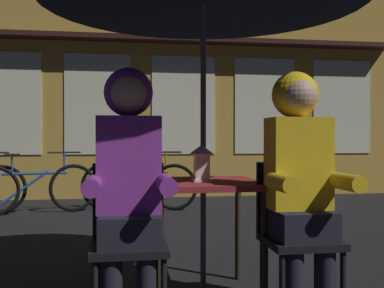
# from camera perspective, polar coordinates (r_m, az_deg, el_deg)

# --- Properties ---
(cafe_table) EXTENTS (0.72, 0.72, 0.74)m
(cafe_table) POSITION_cam_1_polar(r_m,az_deg,el_deg) (3.00, 1.38, -6.46)
(cafe_table) COLOR maroon
(cafe_table) RESTS_ON ground_plane
(lantern) EXTENTS (0.11, 0.11, 0.23)m
(lantern) POSITION_cam_1_polar(r_m,az_deg,el_deg) (2.93, 1.18, -2.26)
(lantern) COLOR white
(lantern) RESTS_ON cafe_table
(chair_left) EXTENTS (0.40, 0.40, 0.87)m
(chair_left) POSITION_cam_1_polar(r_m,az_deg,el_deg) (2.62, -7.75, -10.82)
(chair_left) COLOR black
(chair_left) RESTS_ON ground_plane
(chair_right) EXTENTS (0.40, 0.40, 0.87)m
(chair_right) POSITION_cam_1_polar(r_m,az_deg,el_deg) (2.80, 12.61, -10.07)
(chair_right) COLOR black
(chair_right) RESTS_ON ground_plane
(person_left_hooded) EXTENTS (0.45, 0.56, 1.40)m
(person_left_hooded) POSITION_cam_1_polar(r_m,az_deg,el_deg) (2.51, -7.74, -3.08)
(person_left_hooded) COLOR black
(person_left_hooded) RESTS_ON ground_plane
(person_right_hooded) EXTENTS (0.45, 0.56, 1.40)m
(person_right_hooded) POSITION_cam_1_polar(r_m,az_deg,el_deg) (2.71, 13.07, -2.83)
(person_right_hooded) COLOR black
(person_right_hooded) RESTS_ON ground_plane
(shopfront_building) EXTENTS (10.00, 0.93, 6.20)m
(shopfront_building) POSITION_cam_1_polar(r_m,az_deg,el_deg) (8.59, -6.34, 14.61)
(shopfront_building) COLOR gold
(shopfront_building) RESTS_ON ground_plane
(bicycle_second) EXTENTS (1.65, 0.42, 0.84)m
(bicycle_second) POSITION_cam_1_polar(r_m,az_deg,el_deg) (6.65, -18.73, -5.13)
(bicycle_second) COLOR black
(bicycle_second) RESTS_ON ground_plane
(bicycle_third) EXTENTS (1.65, 0.41, 0.84)m
(bicycle_third) POSITION_cam_1_polar(r_m,az_deg,el_deg) (6.68, -6.58, -5.08)
(bicycle_third) COLOR black
(bicycle_third) RESTS_ON ground_plane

